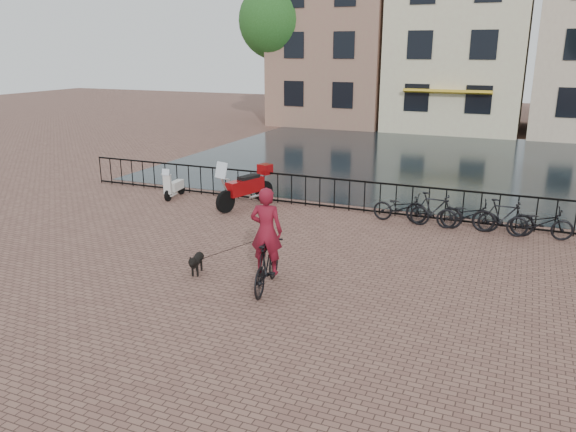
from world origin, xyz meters
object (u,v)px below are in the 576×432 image
at_px(cyclist, 267,245).
at_px(scooter, 174,181).
at_px(dog, 197,263).
at_px(motorcycle, 245,182).

xyz_separation_m(cyclist, scooter, (-6.26, 5.78, -0.43)).
height_order(dog, motorcycle, motorcycle).
bearing_deg(cyclist, scooter, -52.26).
height_order(motorcycle, scooter, motorcycle).
height_order(dog, scooter, scooter).
distance_m(cyclist, motorcycle, 6.62).
bearing_deg(motorcycle, cyclist, -41.03).
bearing_deg(scooter, motorcycle, -8.40).
bearing_deg(dog, cyclist, -21.28).
bearing_deg(cyclist, motorcycle, -68.37).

